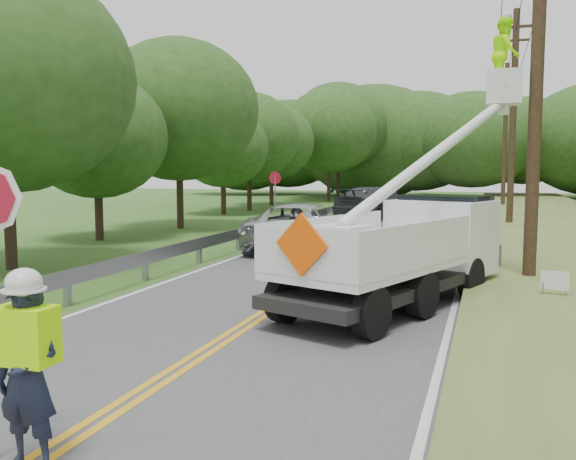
% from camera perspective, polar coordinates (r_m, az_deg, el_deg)
% --- Properties ---
extents(ground, '(140.00, 140.00, 0.00)m').
position_cam_1_polar(ground, '(7.99, -14.01, -14.97)').
color(ground, '#365520').
rests_on(ground, ground).
extents(road, '(7.20, 96.00, 0.03)m').
position_cam_1_polar(road, '(20.89, 6.85, -1.98)').
color(road, '#474649').
rests_on(road, ground).
extents(guardrail, '(0.18, 48.00, 0.77)m').
position_cam_1_polar(guardrail, '(22.80, -2.63, 0.08)').
color(guardrail, gray).
rests_on(guardrail, ground).
extents(utility_poles, '(1.60, 43.30, 10.00)m').
position_cam_1_polar(utility_poles, '(23.47, 20.83, 11.41)').
color(utility_poles, black).
rests_on(utility_poles, ground).
extents(treeline_left, '(10.06, 56.44, 10.77)m').
position_cam_1_polar(treeline_left, '(39.81, -2.30, 9.65)').
color(treeline_left, '#332319').
rests_on(treeline_left, ground).
extents(treeline_horizon, '(56.89, 13.90, 11.65)m').
position_cam_1_polar(treeline_horizon, '(62.59, 15.29, 8.02)').
color(treeline_horizon, '#254216').
rests_on(treeline_horizon, ground).
extents(flagger, '(1.10, 0.43, 2.86)m').
position_cam_1_polar(flagger, '(6.21, -23.22, -11.22)').
color(flagger, '#191E33').
rests_on(flagger, road).
extents(bucket_truck, '(4.48, 6.79, 6.24)m').
position_cam_1_polar(bucket_truck, '(13.37, 12.41, -0.12)').
color(bucket_truck, black).
rests_on(bucket_truck, road).
extents(suv_silver, '(2.76, 5.83, 1.61)m').
position_cam_1_polar(suv_silver, '(21.09, 1.21, 0.36)').
color(suv_silver, '#ABACB2').
rests_on(suv_silver, road).
extents(suv_darkgrey, '(4.56, 6.65, 1.79)m').
position_cam_1_polar(suv_darkgrey, '(34.28, 8.28, 2.53)').
color(suv_darkgrey, '#333639').
rests_on(suv_darkgrey, road).
extents(stop_sign_permanent, '(0.45, 0.39, 2.68)m').
position_cam_1_polar(stop_sign_permanent, '(26.67, -1.21, 3.57)').
color(stop_sign_permanent, gray).
rests_on(stop_sign_permanent, ground).
extents(yard_sign, '(0.53, 0.15, 0.77)m').
position_cam_1_polar(yard_sign, '(13.31, 23.60, -4.46)').
color(yard_sign, white).
rests_on(yard_sign, ground).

